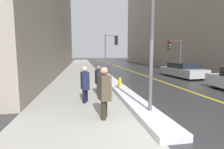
{
  "coord_description": "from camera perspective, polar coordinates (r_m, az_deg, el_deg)",
  "views": [
    {
      "loc": [
        -1.86,
        -4.34,
        2.07
      ],
      "look_at": [
        -0.4,
        4.0,
        1.05
      ],
      "focal_mm": 28.0,
      "sensor_mm": 36.0,
      "label": 1
    }
  ],
  "objects": [
    {
      "name": "lamp_post",
      "position": [
        5.77,
        12.89,
        12.36
      ],
      "size": [
        0.28,
        0.28,
        4.34
      ],
      "color": "#515156",
      "rests_on": "ground"
    },
    {
      "name": "traffic_light_far",
      "position": [
        18.09,
        19.44,
        7.86
      ],
      "size": [
        1.31,
        0.33,
        3.48
      ],
      "rotation": [
        0.0,
        0.0,
        3.01
      ],
      "color": "#515156",
      "rests_on": "ground"
    },
    {
      "name": "building_facade_right",
      "position": [
        31.14,
        20.23,
        20.26
      ],
      "size": [
        6.0,
        36.0,
        19.01
      ],
      "color": "gray",
      "rests_on": "ground"
    },
    {
      "name": "building_facade_left",
      "position": [
        25.43,
        -22.55,
        18.32
      ],
      "size": [
        6.0,
        36.0,
        14.69
      ],
      "color": "gray",
      "rests_on": "ground"
    },
    {
      "name": "ground_plane",
      "position": [
        5.15,
        12.7,
        -16.97
      ],
      "size": [
        160.0,
        160.0,
        0.0
      ],
      "primitive_type": "plane",
      "color": "#2D2D30"
    },
    {
      "name": "snow_bank_curb",
      "position": [
        10.15,
        2.25,
        -4.35
      ],
      "size": [
        0.82,
        12.55,
        0.19
      ],
      "color": "silver",
      "rests_on": "ground"
    },
    {
      "name": "sidewalk_slab",
      "position": [
        19.45,
        -10.28,
        0.65
      ],
      "size": [
        4.0,
        80.0,
        0.01
      ],
      "color": "#9E9B93",
      "rests_on": "ground"
    },
    {
      "name": "traffic_light_near",
      "position": [
        17.44,
        -0.02,
        9.48
      ],
      "size": [
        1.31,
        0.32,
        3.97
      ],
      "rotation": [
        0.0,
        0.0,
        0.04
      ],
      "color": "#515156",
      "rests_on": "ground"
    },
    {
      "name": "fire_hydrant",
      "position": [
        10.09,
        2.61,
        -2.98
      ],
      "size": [
        0.2,
        0.2,
        0.7
      ],
      "color": "gold",
      "rests_on": "ground"
    },
    {
      "name": "pedestrian_nearside",
      "position": [
        5.5,
        -2.58,
        -5.21
      ],
      "size": [
        0.4,
        0.58,
        1.65
      ],
      "rotation": [
        0.0,
        0.0,
        -1.41
      ],
      "color": "#2A241B",
      "rests_on": "ground"
    },
    {
      "name": "pedestrian_trailing",
      "position": [
        8.75,
        -4.36,
        -1.37
      ],
      "size": [
        0.35,
        0.52,
        1.47
      ],
      "rotation": [
        0.0,
        0.0,
        -1.41
      ],
      "color": "black",
      "rests_on": "ground"
    },
    {
      "name": "parked_car_silver",
      "position": [
        16.52,
        22.0,
        1.26
      ],
      "size": [
        2.14,
        4.6,
        1.25
      ],
      "rotation": [
        0.0,
        0.0,
        1.63
      ],
      "color": "#B2B2B7",
      "rests_on": "ground"
    },
    {
      "name": "pedestrian_with_shoulder_bag",
      "position": [
        7.41,
        -8.83,
        -2.66
      ],
      "size": [
        0.37,
        0.73,
        1.54
      ],
      "rotation": [
        0.0,
        0.0,
        -1.41
      ],
      "color": "black",
      "rests_on": "ground"
    },
    {
      "name": "road_centre_stripe",
      "position": [
        20.31,
        6.9,
        0.96
      ],
      "size": [
        0.16,
        80.0,
        0.0
      ],
      "color": "gold",
      "rests_on": "ground"
    }
  ]
}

